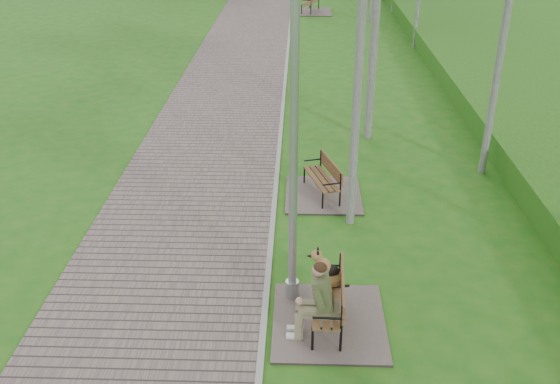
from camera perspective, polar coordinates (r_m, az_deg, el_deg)
The scene contains 7 objects.
walkway at distance 27.66m, azimuth -2.89°, elevation 14.23°, with size 3.50×67.00×0.04m, color #635350.
kerb at distance 27.58m, azimuth 0.85°, elevation 14.23°, with size 0.10×67.00×0.05m, color #999993.
bench_main at distance 9.41m, azimuth 4.03°, elevation -10.03°, with size 1.70×1.89×1.48m.
bench_second at distance 13.19m, azimuth 3.83°, elevation 0.36°, with size 1.59×1.76×0.97m.
bench_third at distance 32.47m, azimuth 2.80°, elevation 16.50°, with size 1.99×2.22×1.22m.
lamp_post_near at distance 8.88m, azimuth 1.25°, elevation 3.93°, with size 0.21×0.21×5.55m.
lamp_post_second at distance 18.86m, azimuth 1.36°, elevation 16.74°, with size 0.23×0.23×5.86m.
Camera 1 is at (0.49, -5.40, 6.05)m, focal length 40.00 mm.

